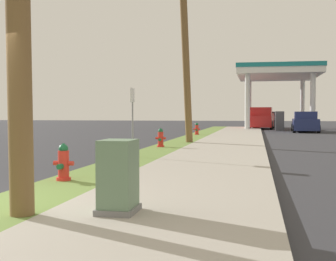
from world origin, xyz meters
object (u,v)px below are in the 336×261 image
(utility_cabinet, at_px, (118,179))
(car_navy_by_near_pump, at_px, (305,123))
(fire_hydrant_third, at_px, (197,129))
(utility_pole_midground, at_px, (185,40))
(truck_red_at_forecourt, at_px, (262,119))
(fire_hydrant_nearest, at_px, (63,164))
(street_sign_post, at_px, (132,108))
(fire_hydrant_second, at_px, (161,139))

(utility_cabinet, relative_size, car_navy_by_near_pump, 0.22)
(fire_hydrant_third, distance_m, utility_pole_midground, 9.13)
(fire_hydrant_third, relative_size, truck_red_at_forecourt, 0.13)
(fire_hydrant_nearest, distance_m, fire_hydrant_third, 19.95)
(fire_hydrant_nearest, relative_size, car_navy_by_near_pump, 0.16)
(utility_cabinet, height_order, car_navy_by_near_pump, car_navy_by_near_pump)
(truck_red_at_forecourt, bearing_deg, utility_pole_midground, -99.00)
(street_sign_post, distance_m, truck_red_at_forecourt, 30.14)
(utility_pole_midground, bearing_deg, fire_hydrant_third, 93.50)
(fire_hydrant_third, distance_m, street_sign_post, 14.94)
(fire_hydrant_second, relative_size, utility_pole_midground, 0.08)
(street_sign_post, relative_size, truck_red_at_forecourt, 0.38)
(utility_pole_midground, bearing_deg, utility_cabinet, -84.79)
(truck_red_at_forecourt, bearing_deg, fire_hydrant_second, -99.40)
(fire_hydrant_second, height_order, car_navy_by_near_pump, car_navy_by_near_pump)
(utility_pole_midground, bearing_deg, car_navy_by_near_pump, 67.18)
(fire_hydrant_nearest, xyz_separation_m, utility_pole_midground, (0.63, 11.90, 4.29))
(street_sign_post, relative_size, car_navy_by_near_pump, 0.46)
(fire_hydrant_second, xyz_separation_m, fire_hydrant_third, (0.09, 10.60, 0.00))
(utility_cabinet, bearing_deg, car_navy_by_near_pump, 79.89)
(utility_pole_midground, bearing_deg, street_sign_post, -94.76)
(fire_hydrant_third, bearing_deg, fire_hydrant_second, -90.51)
(fire_hydrant_third, relative_size, street_sign_post, 0.35)
(fire_hydrant_third, bearing_deg, street_sign_post, -90.30)
(fire_hydrant_second, distance_m, car_navy_by_near_pump, 20.16)
(fire_hydrant_second, height_order, street_sign_post, street_sign_post)
(fire_hydrant_nearest, distance_m, car_navy_by_near_pump, 29.08)
(street_sign_post, height_order, car_navy_by_near_pump, street_sign_post)
(utility_pole_midground, xyz_separation_m, car_navy_by_near_pump, (6.82, 16.20, -4.02))
(street_sign_post, bearing_deg, fire_hydrant_second, 90.21)
(utility_cabinet, bearing_deg, truck_red_at_forecourt, 86.48)
(fire_hydrant_nearest, height_order, fire_hydrant_third, same)
(utility_pole_midground, distance_m, truck_red_at_forecourt, 23.58)
(fire_hydrant_second, distance_m, utility_pole_midground, 5.03)
(fire_hydrant_second, relative_size, utility_cabinet, 0.75)
(fire_hydrant_nearest, relative_size, fire_hydrant_third, 1.00)
(fire_hydrant_third, xyz_separation_m, truck_red_at_forecourt, (4.13, 14.93, 0.47))
(utility_cabinet, height_order, street_sign_post, street_sign_post)
(fire_hydrant_second, xyz_separation_m, car_navy_by_near_pump, (7.40, 18.75, 0.28))
(utility_cabinet, distance_m, street_sign_post, 8.02)
(fire_hydrant_nearest, height_order, street_sign_post, street_sign_post)
(utility_pole_midground, distance_m, utility_cabinet, 15.22)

